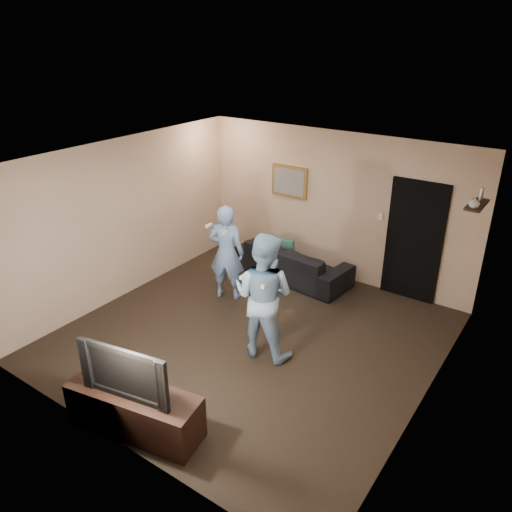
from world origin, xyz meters
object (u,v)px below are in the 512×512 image
Objects in this scene: television at (130,368)px; wii_player_left at (226,253)px; tv_console at (135,411)px; wii_player_right at (263,296)px; sofa at (293,262)px.

wii_player_left is (-1.04, 3.00, -0.03)m from television.
television is 3.17m from wii_player_left.
television reaches higher than tv_console.
tv_console is 2.16m from wii_player_right.
tv_console is at bearing -99.41° from wii_player_right.
tv_console is 1.41× the size of television.
tv_console is at bearing -70.91° from wii_player_left.
wii_player_left is 0.91× the size of wii_player_right.
television is (-0.00, 0.00, 0.59)m from tv_console.
television is 0.61× the size of wii_player_right.
wii_player_right reaches higher than tv_console.
television is at bearing -70.91° from wii_player_left.
sofa is 4.29m from television.
wii_player_right is at bearing -35.01° from wii_player_left.
wii_player_left reaches higher than sofa.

